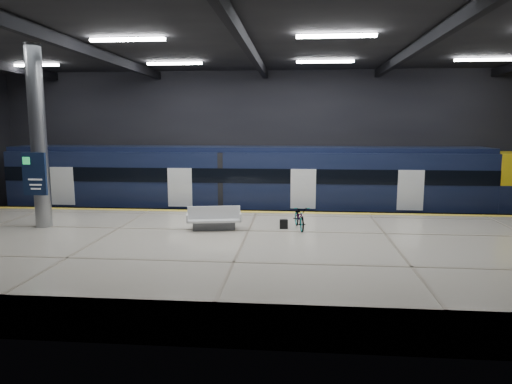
# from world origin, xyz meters

# --- Properties ---
(ground) EXTENTS (30.00, 30.00, 0.00)m
(ground) POSITION_xyz_m (0.00, 0.00, 0.00)
(ground) COLOR black
(ground) RESTS_ON ground
(room_shell) EXTENTS (30.10, 16.10, 8.05)m
(room_shell) POSITION_xyz_m (-0.00, 0.00, 5.72)
(room_shell) COLOR black
(room_shell) RESTS_ON ground
(platform) EXTENTS (30.00, 11.00, 1.10)m
(platform) POSITION_xyz_m (0.00, -2.50, 0.55)
(platform) COLOR beige
(platform) RESTS_ON ground
(safety_strip) EXTENTS (30.00, 0.40, 0.01)m
(safety_strip) POSITION_xyz_m (0.00, 2.75, 1.11)
(safety_strip) COLOR yellow
(safety_strip) RESTS_ON platform
(rails) EXTENTS (30.00, 1.52, 0.16)m
(rails) POSITION_xyz_m (0.00, 5.50, 0.08)
(rails) COLOR gray
(rails) RESTS_ON ground
(train) EXTENTS (29.40, 2.84, 3.79)m
(train) POSITION_xyz_m (0.89, 5.50, 2.06)
(train) COLOR black
(train) RESTS_ON ground
(bench) EXTENTS (2.15, 1.19, 0.90)m
(bench) POSITION_xyz_m (-1.31, -0.93, 1.42)
(bench) COLOR #595B60
(bench) RESTS_ON platform
(bicycle) EXTENTS (0.89, 1.79, 0.90)m
(bicycle) POSITION_xyz_m (1.91, -0.53, 1.55)
(bicycle) COLOR #99999E
(bicycle) RESTS_ON platform
(pannier_bag) EXTENTS (0.32, 0.21, 0.35)m
(pannier_bag) POSITION_xyz_m (1.31, -0.53, 1.28)
(pannier_bag) COLOR black
(pannier_bag) RESTS_ON platform
(info_column) EXTENTS (0.90, 0.78, 6.90)m
(info_column) POSITION_xyz_m (-8.00, -1.03, 4.46)
(info_column) COLOR #9EA0A5
(info_column) RESTS_ON platform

